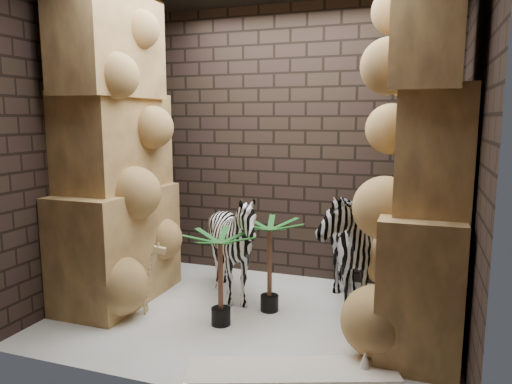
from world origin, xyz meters
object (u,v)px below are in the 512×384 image
at_px(zebra_right, 339,235).
at_px(giraffe_toy, 135,277).
at_px(palm_front, 270,265).
at_px(surfboard, 292,372).
at_px(palm_back, 220,278).
at_px(zebra_left, 233,251).

relative_size(zebra_right, giraffe_toy, 2.01).
distance_m(palm_front, surfboard, 1.21).
bearing_deg(palm_front, palm_back, -125.75).
height_order(zebra_left, surfboard, zebra_left).
height_order(zebra_right, palm_back, zebra_right).
xyz_separation_m(zebra_left, giraffe_toy, (-0.74, -0.57, -0.16)).
bearing_deg(palm_back, zebra_right, 40.87).
height_order(zebra_right, giraffe_toy, zebra_right).
height_order(zebra_left, palm_front, zebra_left).
bearing_deg(zebra_left, surfboard, -47.23).
xyz_separation_m(giraffe_toy, palm_front, (1.15, 0.45, 0.10)).
xyz_separation_m(palm_back, surfboard, (0.80, -0.60, -0.39)).
bearing_deg(giraffe_toy, palm_back, -14.48).
bearing_deg(palm_back, surfboard, -36.73).
distance_m(giraffe_toy, palm_front, 1.24).
bearing_deg(zebra_right, palm_back, -158.92).
bearing_deg(surfboard, zebra_right, 65.79).
distance_m(giraffe_toy, palm_back, 0.85).
bearing_deg(surfboard, zebra_left, 107.85).
xyz_separation_m(zebra_left, surfboard, (0.90, -1.14, -0.48)).
height_order(zebra_right, palm_front, zebra_right).
bearing_deg(palm_front, giraffe_toy, -158.44).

